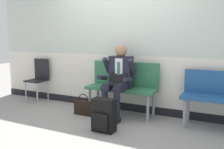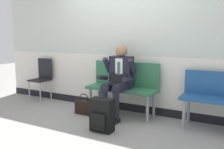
% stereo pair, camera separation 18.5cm
% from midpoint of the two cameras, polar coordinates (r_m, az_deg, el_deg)
% --- Properties ---
extents(ground_plane, '(18.00, 18.00, 0.00)m').
position_cam_midpoint_polar(ground_plane, '(4.23, -1.31, -10.46)').
color(ground_plane, gray).
extents(station_wall, '(5.84, 0.14, 3.10)m').
position_cam_midpoint_polar(station_wall, '(4.71, 3.68, 10.50)').
color(station_wall, beige).
rests_on(station_wall, ground).
extents(bench_with_person, '(1.27, 0.42, 0.93)m').
position_cam_midpoint_polar(bench_with_person, '(4.47, 3.76, -2.11)').
color(bench_with_person, '#2D6B47').
rests_on(bench_with_person, ground).
extents(person_seated, '(0.57, 0.70, 1.25)m').
position_cam_midpoint_polar(person_seated, '(4.27, 2.60, -1.02)').
color(person_seated, '#1E1E2D').
rests_on(person_seated, ground).
extents(backpack, '(0.34, 0.22, 0.49)m').
position_cam_midpoint_polar(backpack, '(3.72, -0.89, -9.29)').
color(backpack, black).
rests_on(backpack, ground).
extents(handbag, '(0.36, 0.08, 0.39)m').
position_cam_midpoint_polar(handbag, '(4.53, -5.22, -7.40)').
color(handbag, black).
rests_on(handbag, ground).
extents(folding_chair, '(0.38, 0.38, 0.91)m').
position_cam_midpoint_polar(folding_chair, '(5.65, -14.63, -0.21)').
color(folding_chair, black).
rests_on(folding_chair, ground).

